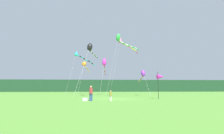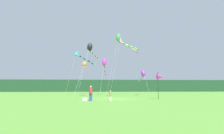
{
  "view_description": "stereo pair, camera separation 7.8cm",
  "coord_description": "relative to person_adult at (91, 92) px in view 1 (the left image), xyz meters",
  "views": [
    {
      "loc": [
        -2.29,
        -25.55,
        1.52
      ],
      "look_at": [
        0.0,
        6.0,
        5.01
      ],
      "focal_mm": 30.05,
      "sensor_mm": 36.0,
      "label": 1
    },
    {
      "loc": [
        -2.21,
        -25.55,
        1.52
      ],
      "look_at": [
        0.0,
        6.0,
        5.01
      ],
      "focal_mm": 30.05,
      "sensor_mm": 36.0,
      "label": 2
    }
  ],
  "objects": [
    {
      "name": "kite_orange",
      "position": [
        -2.37,
        22.39,
        5.84
      ],
      "size": [
        1.87,
        10.35,
        7.69
      ],
      "color": "#B2B2B2",
      "rests_on": "ground"
    },
    {
      "name": "person_child",
      "position": [
        2.27,
        0.03,
        -0.3
      ],
      "size": [
        0.26,
        0.26,
        1.19
      ],
      "color": "silver",
      "rests_on": "ground"
    },
    {
      "name": "kite_purple",
      "position": [
        9.56,
        14.53,
        3.18
      ],
      "size": [
        0.9,
        8.5,
        5.16
      ],
      "color": "#B2B2B2",
      "rests_on": "ground"
    },
    {
      "name": "kite_rainbow",
      "position": [
        6.21,
        17.99,
        10.42
      ],
      "size": [
        7.36,
        7.27,
        12.39
      ],
      "color": "#B2B2B2",
      "rests_on": "ground"
    },
    {
      "name": "ground_plane",
      "position": [
        3.14,
        3.75,
        -0.97
      ],
      "size": [
        120.0,
        120.0,
        0.0
      ],
      "primitive_type": "plane",
      "color": "#4C842D"
    },
    {
      "name": "distant_treeline",
      "position": [
        3.14,
        48.75,
        1.24
      ],
      "size": [
        108.0,
        3.62,
        4.41
      ],
      "primitive_type": "cube",
      "color": "#1E4228",
      "rests_on": "ground"
    },
    {
      "name": "banner_flag_pole",
      "position": [
        9.25,
        3.12,
        2.0
      ],
      "size": [
        0.9,
        0.7,
        3.66
      ],
      "color": "black",
      "rests_on": "ground"
    },
    {
      "name": "kite_cyan",
      "position": [
        -3.32,
        18.32,
        7.51
      ],
      "size": [
        5.75,
        7.23,
        9.41
      ],
      "color": "#B2B2B2",
      "rests_on": "ground"
    },
    {
      "name": "kite_black",
      "position": [
        -0.65,
        10.9,
        7.55
      ],
      "size": [
        3.52,
        7.66,
        9.48
      ],
      "color": "#B2B2B2",
      "rests_on": "ground"
    },
    {
      "name": "cooler_box",
      "position": [
        -0.67,
        0.24,
        -0.8
      ],
      "size": [
        0.56,
        0.36,
        0.34
      ],
      "primitive_type": "cube",
      "color": "silver",
      "rests_on": "ground"
    },
    {
      "name": "kite_magenta",
      "position": [
        2.07,
        17.74,
        5.63
      ],
      "size": [
        1.64,
        11.07,
        7.83
      ],
      "color": "#B2B2B2",
      "rests_on": "ground"
    },
    {
      "name": "kite_green",
      "position": [
        4.78,
        10.92,
        9.18
      ],
      "size": [
        6.62,
        4.73,
        11.14
      ],
      "color": "#B2B2B2",
      "rests_on": "ground"
    },
    {
      "name": "person_adult",
      "position": [
        0.0,
        0.0,
        0.0
      ],
      "size": [
        0.38,
        0.38,
        1.73
      ],
      "color": "#334C8C",
      "rests_on": "ground"
    }
  ]
}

